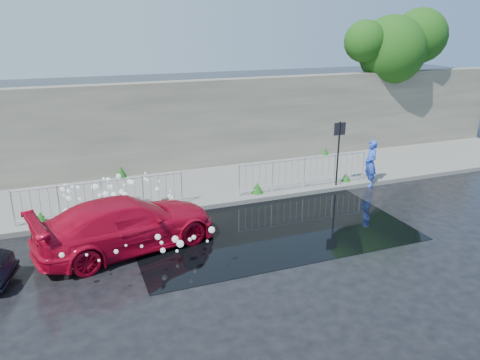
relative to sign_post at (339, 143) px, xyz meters
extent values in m
plane|color=black|center=(-4.20, -3.10, -1.72)|extent=(90.00, 90.00, 0.00)
cube|color=slate|center=(-4.20, 1.90, -1.65)|extent=(30.00, 4.00, 0.15)
cube|color=slate|center=(-4.20, -0.10, -1.64)|extent=(30.00, 0.25, 0.16)
cube|color=#58554A|center=(-4.20, 4.10, 0.18)|extent=(30.00, 0.60, 3.50)
cube|color=black|center=(-3.70, -2.10, -1.72)|extent=(8.00, 5.00, 0.01)
cylinder|color=black|center=(0.00, 0.00, -0.47)|extent=(0.06, 0.06, 2.50)
cube|color=black|center=(0.00, 0.00, 0.53)|extent=(0.45, 0.04, 0.45)
cylinder|color=#332114|center=(5.80, 5.10, 0.78)|extent=(0.36, 0.36, 5.00)
sphere|color=#194310|center=(5.30, 4.30, 2.88)|extent=(3.10, 3.10, 3.10)
sphere|color=#194310|center=(6.80, 4.30, 3.48)|extent=(2.50, 2.50, 2.50)
sphere|color=#194310|center=(3.80, 4.30, 3.28)|extent=(1.85, 1.85, 1.85)
cylinder|color=silver|center=(-10.70, 0.25, -1.02)|extent=(0.05, 0.05, 1.10)
cylinder|color=silver|center=(-5.70, 0.25, -1.02)|extent=(0.05, 0.05, 1.10)
cylinder|color=silver|center=(-8.20, 0.25, -0.50)|extent=(5.00, 0.04, 0.04)
cylinder|color=silver|center=(-8.20, 0.25, -1.45)|extent=(5.00, 0.04, 0.04)
cylinder|color=silver|center=(-3.70, 0.25, -1.02)|extent=(0.05, 0.05, 1.10)
cylinder|color=silver|center=(1.30, 0.25, -1.02)|extent=(0.05, 0.05, 1.10)
cylinder|color=silver|center=(-1.20, 0.25, -0.50)|extent=(5.00, 0.04, 0.04)
cylinder|color=silver|center=(-1.20, 0.25, -1.45)|extent=(5.00, 0.04, 0.04)
cone|color=#114113|center=(-10.00, 0.30, -1.41)|extent=(0.40, 0.40, 0.33)
cone|color=#114113|center=(-6.20, 0.30, -1.41)|extent=(0.36, 0.36, 0.32)
cone|color=#114113|center=(-3.00, 0.30, -1.39)|extent=(0.44, 0.44, 0.37)
cone|color=#114113|center=(0.60, 0.30, -1.42)|extent=(0.38, 0.38, 0.30)
cone|color=#114113|center=(-7.20, 3.80, -1.36)|extent=(0.42, 0.42, 0.43)
cone|color=#114113|center=(1.80, 3.80, -1.41)|extent=(0.34, 0.34, 0.32)
sphere|color=white|center=(-8.30, -1.20, -1.50)|extent=(0.07, 0.07, 0.07)
sphere|color=white|center=(-8.04, 1.12, -0.70)|extent=(0.09, 0.09, 0.09)
sphere|color=white|center=(-8.86, 0.67, -0.74)|extent=(0.12, 0.12, 0.12)
sphere|color=white|center=(-6.71, 1.04, -0.65)|extent=(0.07, 0.07, 0.07)
sphere|color=white|center=(-8.19, -0.32, -1.00)|extent=(0.08, 0.08, 0.08)
sphere|color=white|center=(-8.27, 0.18, -0.91)|extent=(0.11, 0.11, 0.11)
sphere|color=white|center=(-6.80, 0.61, -0.70)|extent=(0.09, 0.09, 0.09)
sphere|color=white|center=(-9.31, -0.24, -1.12)|extent=(0.10, 0.10, 0.10)
sphere|color=white|center=(-7.86, 0.11, -0.92)|extent=(0.17, 0.17, 0.17)
sphere|color=white|center=(-7.27, 0.71, -0.77)|extent=(0.17, 0.17, 0.17)
sphere|color=white|center=(-8.32, 0.88, -0.83)|extent=(0.14, 0.14, 0.14)
sphere|color=white|center=(-6.73, 0.57, -0.74)|extent=(0.09, 0.09, 0.09)
sphere|color=white|center=(-6.01, -1.01, -1.43)|extent=(0.06, 0.06, 0.06)
sphere|color=white|center=(-7.90, 1.19, -0.78)|extent=(0.17, 0.17, 0.17)
sphere|color=white|center=(-7.70, -0.10, -1.02)|extent=(0.11, 0.11, 0.11)
sphere|color=white|center=(-8.70, -0.25, -0.96)|extent=(0.07, 0.07, 0.07)
sphere|color=white|center=(-9.28, 0.30, -0.82)|extent=(0.07, 0.07, 0.07)
sphere|color=white|center=(-8.29, 0.44, -0.73)|extent=(0.07, 0.07, 0.07)
sphere|color=white|center=(-7.45, 0.72, -0.86)|extent=(0.08, 0.08, 0.08)
sphere|color=white|center=(-9.22, 0.33, -0.88)|extent=(0.08, 0.08, 0.08)
sphere|color=white|center=(-9.22, 0.75, -0.66)|extent=(0.11, 0.11, 0.11)
sphere|color=white|center=(-6.36, 0.61, -0.84)|extent=(0.08, 0.08, 0.08)
sphere|color=white|center=(-6.13, 0.03, -1.00)|extent=(0.07, 0.07, 0.07)
sphere|color=white|center=(-7.42, -0.24, -1.05)|extent=(0.11, 0.11, 0.11)
sphere|color=white|center=(-7.79, -0.07, -0.99)|extent=(0.10, 0.10, 0.10)
sphere|color=white|center=(-9.02, 0.75, -0.72)|extent=(0.09, 0.09, 0.09)
sphere|color=white|center=(-6.16, -0.33, -1.10)|extent=(0.12, 0.12, 0.12)
sphere|color=white|center=(-6.87, -0.99, -1.53)|extent=(0.11, 0.11, 0.11)
sphere|color=white|center=(-6.75, -0.54, -1.23)|extent=(0.15, 0.15, 0.15)
sphere|color=white|center=(-7.89, 0.72, -0.87)|extent=(0.17, 0.17, 0.17)
sphere|color=white|center=(-6.51, 0.21, -0.95)|extent=(0.13, 0.13, 0.13)
sphere|color=white|center=(-7.19, 0.64, -0.78)|extent=(0.15, 0.15, 0.15)
sphere|color=white|center=(-9.15, 0.24, -0.92)|extent=(0.15, 0.15, 0.15)
sphere|color=white|center=(-7.58, 0.99, -0.63)|extent=(0.16, 0.16, 0.16)
sphere|color=white|center=(-9.27, -0.15, -1.10)|extent=(0.08, 0.08, 0.08)
sphere|color=white|center=(-7.98, -0.42, -1.04)|extent=(0.06, 0.06, 0.06)
sphere|color=white|center=(-6.23, -0.34, -1.02)|extent=(0.11, 0.11, 0.11)
sphere|color=white|center=(-8.85, 0.27, -0.98)|extent=(0.09, 0.09, 0.09)
sphere|color=white|center=(-7.62, 0.18, -0.89)|extent=(0.14, 0.14, 0.14)
sphere|color=white|center=(-8.39, 0.79, -0.83)|extent=(0.17, 0.17, 0.17)
sphere|color=white|center=(-7.53, 0.08, -0.95)|extent=(0.16, 0.16, 0.16)
sphere|color=white|center=(-7.75, -0.91, -1.33)|extent=(0.10, 0.10, 0.10)
sphere|color=white|center=(-9.35, -0.90, -1.47)|extent=(0.08, 0.08, 0.08)
sphere|color=white|center=(-8.10, 0.14, -0.88)|extent=(0.17, 0.17, 0.17)
sphere|color=white|center=(-8.25, -0.08, -1.05)|extent=(0.18, 0.18, 0.18)
sphere|color=white|center=(-9.15, 0.65, -0.83)|extent=(0.13, 0.13, 0.13)
sphere|color=white|center=(-7.57, 0.45, -0.92)|extent=(0.06, 0.06, 0.06)
sphere|color=white|center=(-8.74, -0.67, -1.16)|extent=(0.17, 0.17, 0.17)
sphere|color=white|center=(-9.31, 0.72, -0.76)|extent=(0.14, 0.14, 0.14)
sphere|color=white|center=(-7.69, -3.91, -0.81)|extent=(0.07, 0.07, 0.07)
sphere|color=white|center=(-8.27, -3.84, -0.87)|extent=(0.11, 0.11, 0.11)
sphere|color=white|center=(-6.04, -4.04, -0.61)|extent=(0.16, 0.16, 0.16)
sphere|color=white|center=(-8.68, -4.31, -0.77)|extent=(0.06, 0.06, 0.06)
sphere|color=white|center=(-7.75, -2.86, -1.40)|extent=(0.13, 0.13, 0.13)
sphere|color=white|center=(-8.44, -2.84, -1.48)|extent=(0.08, 0.08, 0.08)
sphere|color=white|center=(-9.42, -3.87, -0.72)|extent=(0.12, 0.12, 0.12)
sphere|color=white|center=(-6.70, -3.13, -1.49)|extent=(0.08, 0.08, 0.08)
sphere|color=white|center=(-7.99, -3.40, -0.97)|extent=(0.06, 0.06, 0.06)
sphere|color=white|center=(-9.41, -2.87, -1.62)|extent=(0.14, 0.14, 0.14)
sphere|color=white|center=(-6.22, -3.06, -1.22)|extent=(0.12, 0.12, 0.12)
sphere|color=white|center=(-6.23, -4.29, -0.76)|extent=(0.07, 0.07, 0.07)
sphere|color=white|center=(-7.23, -3.50, -0.83)|extent=(0.15, 0.15, 0.15)
sphere|color=white|center=(-6.40, -3.34, -1.12)|extent=(0.10, 0.10, 0.10)
sphere|color=white|center=(-7.09, -3.28, -1.33)|extent=(0.14, 0.14, 0.14)
sphere|color=white|center=(-6.82, -3.55, -0.94)|extent=(0.17, 0.17, 0.17)
sphere|color=white|center=(-7.17, -3.59, -0.96)|extent=(0.09, 0.09, 0.09)
sphere|color=white|center=(-8.90, -3.55, -0.98)|extent=(0.07, 0.07, 0.07)
sphere|color=white|center=(-6.81, -4.01, -0.86)|extent=(0.18, 0.18, 0.18)
imported|color=#A80620|center=(-7.78, -2.03, -1.02)|extent=(5.17, 3.06, 1.40)
imported|color=blue|center=(1.37, -0.10, -0.86)|extent=(0.52, 0.70, 1.73)
camera|label=1|loc=(-9.06, -13.77, 4.10)|focal=35.00mm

